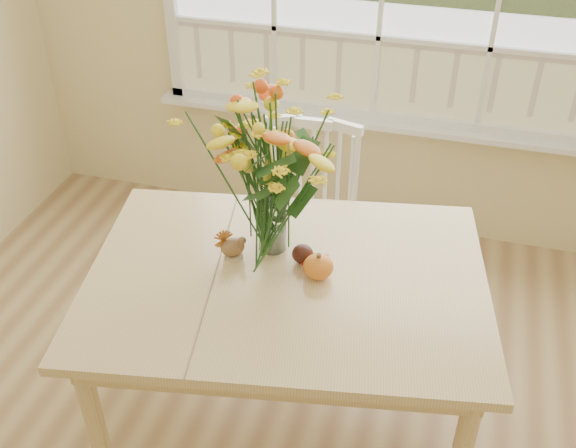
# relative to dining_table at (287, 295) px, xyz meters

# --- Properties ---
(dining_table) EXTENTS (1.61, 1.28, 0.78)m
(dining_table) POSITION_rel_dining_table_xyz_m (0.00, 0.00, 0.00)
(dining_table) COLOR tan
(dining_table) RESTS_ON floor
(windsor_chair) EXTENTS (0.46, 0.44, 0.97)m
(windsor_chair) POSITION_rel_dining_table_xyz_m (-0.11, 0.74, -0.15)
(windsor_chair) COLOR white
(windsor_chair) RESTS_ON floor
(flower_vase) EXTENTS (0.51, 0.51, 0.60)m
(flower_vase) POSITION_rel_dining_table_xyz_m (-0.10, 0.15, 0.46)
(flower_vase) COLOR white
(flower_vase) RESTS_ON dining_table
(pumpkin) EXTENTS (0.11, 0.11, 0.09)m
(pumpkin) POSITION_rel_dining_table_xyz_m (0.11, 0.03, 0.14)
(pumpkin) COLOR #C96C17
(pumpkin) RESTS_ON dining_table
(turkey_figurine) EXTENTS (0.11, 0.11, 0.12)m
(turkey_figurine) POSITION_rel_dining_table_xyz_m (-0.23, 0.05, 0.14)
(turkey_figurine) COLOR #CCB78C
(turkey_figurine) RESTS_ON dining_table
(dark_gourd) EXTENTS (0.13, 0.10, 0.07)m
(dark_gourd) POSITION_rel_dining_table_xyz_m (0.04, 0.09, 0.13)
(dark_gourd) COLOR #38160F
(dark_gourd) RESTS_ON dining_table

